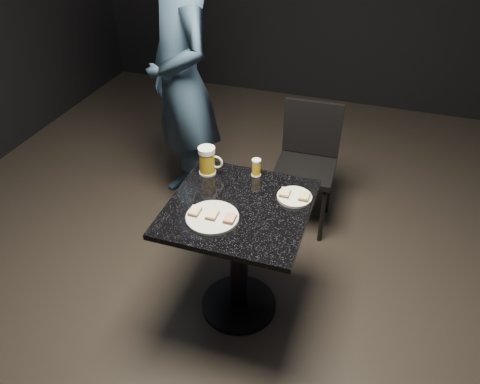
{
  "coord_description": "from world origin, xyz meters",
  "views": [
    {
      "loc": [
        0.59,
        -1.75,
        2.18
      ],
      "look_at": [
        0.0,
        0.02,
        0.82
      ],
      "focal_mm": 35.0,
      "sensor_mm": 36.0,
      "label": 1
    }
  ],
  "objects_px": {
    "plate_large": "(212,217)",
    "chair": "(307,158)",
    "patron": "(182,82)",
    "beer_mug": "(208,160)",
    "table": "(239,242)",
    "plate_small": "(294,197)",
    "beer_tumbler": "(256,167)"
  },
  "relations": [
    {
      "from": "plate_large",
      "to": "patron",
      "type": "bearing_deg",
      "value": 120.5
    },
    {
      "from": "plate_large",
      "to": "table",
      "type": "distance_m",
      "value": 0.3
    },
    {
      "from": "plate_large",
      "to": "plate_small",
      "type": "relative_size",
      "value": 1.44
    },
    {
      "from": "chair",
      "to": "patron",
      "type": "bearing_deg",
      "value": -176.42
    },
    {
      "from": "plate_small",
      "to": "beer_tumbler",
      "type": "height_order",
      "value": "beer_tumbler"
    },
    {
      "from": "plate_small",
      "to": "patron",
      "type": "bearing_deg",
      "value": 141.7
    },
    {
      "from": "table",
      "to": "beer_mug",
      "type": "height_order",
      "value": "beer_mug"
    },
    {
      "from": "patron",
      "to": "beer_tumbler",
      "type": "xyz_separation_m",
      "value": [
        0.7,
        -0.61,
        -0.15
      ]
    },
    {
      "from": "plate_large",
      "to": "plate_small",
      "type": "distance_m",
      "value": 0.44
    },
    {
      "from": "beer_mug",
      "to": "chair",
      "type": "bearing_deg",
      "value": 59.52
    },
    {
      "from": "plate_small",
      "to": "beer_mug",
      "type": "xyz_separation_m",
      "value": [
        -0.5,
        0.08,
        0.07
      ]
    },
    {
      "from": "plate_small",
      "to": "beer_mug",
      "type": "height_order",
      "value": "beer_mug"
    },
    {
      "from": "patron",
      "to": "chair",
      "type": "bearing_deg",
      "value": 48.72
    },
    {
      "from": "beer_tumbler",
      "to": "plate_large",
      "type": "bearing_deg",
      "value": -102.18
    },
    {
      "from": "table",
      "to": "chair",
      "type": "xyz_separation_m",
      "value": [
        0.17,
        0.95,
        -0.01
      ]
    },
    {
      "from": "plate_small",
      "to": "table",
      "type": "distance_m",
      "value": 0.38
    },
    {
      "from": "plate_large",
      "to": "chair",
      "type": "relative_size",
      "value": 0.3
    },
    {
      "from": "beer_tumbler",
      "to": "beer_mug",
      "type": "bearing_deg",
      "value": -166.42
    },
    {
      "from": "plate_large",
      "to": "chair",
      "type": "bearing_deg",
      "value": 76.55
    },
    {
      "from": "plate_small",
      "to": "chair",
      "type": "relative_size",
      "value": 0.21
    },
    {
      "from": "plate_small",
      "to": "patron",
      "type": "distance_m",
      "value": 1.22
    },
    {
      "from": "plate_large",
      "to": "plate_small",
      "type": "height_order",
      "value": "same"
    },
    {
      "from": "plate_small",
      "to": "table",
      "type": "height_order",
      "value": "plate_small"
    },
    {
      "from": "chair",
      "to": "beer_mug",
      "type": "bearing_deg",
      "value": -120.48
    },
    {
      "from": "plate_large",
      "to": "beer_mug",
      "type": "bearing_deg",
      "value": 114.52
    },
    {
      "from": "plate_large",
      "to": "table",
      "type": "xyz_separation_m",
      "value": [
        0.09,
        0.14,
        -0.25
      ]
    },
    {
      "from": "table",
      "to": "beer_tumbler",
      "type": "bearing_deg",
      "value": 89.3
    },
    {
      "from": "chair",
      "to": "table",
      "type": "bearing_deg",
      "value": -100.24
    },
    {
      "from": "plate_small",
      "to": "chair",
      "type": "distance_m",
      "value": 0.84
    },
    {
      "from": "beer_mug",
      "to": "plate_small",
      "type": "bearing_deg",
      "value": -8.86
    },
    {
      "from": "patron",
      "to": "chair",
      "type": "height_order",
      "value": "patron"
    },
    {
      "from": "beer_mug",
      "to": "beer_tumbler",
      "type": "distance_m",
      "value": 0.27
    }
  ]
}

